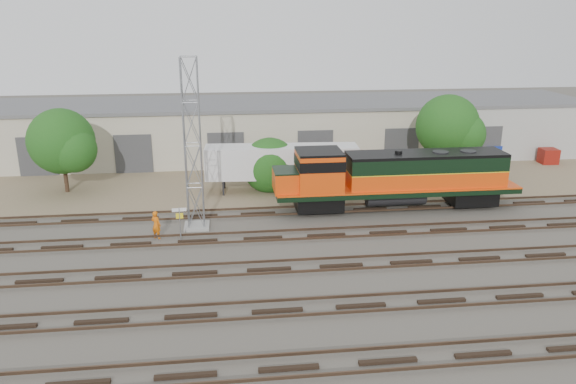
{
  "coord_description": "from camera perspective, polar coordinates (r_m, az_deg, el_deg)",
  "views": [
    {
      "loc": [
        -6.26,
        -30.72,
        13.36
      ],
      "look_at": [
        -2.13,
        4.0,
        2.2
      ],
      "focal_mm": 35.0,
      "sensor_mm": 36.0,
      "label": 1
    }
  ],
  "objects": [
    {
      "name": "warehouse",
      "position": [
        55.11,
        -0.08,
        6.5
      ],
      "size": [
        58.4,
        10.4,
        5.3
      ],
      "color": "#BAB29B",
      "rests_on": "ground"
    },
    {
      "name": "tree_mid",
      "position": [
        44.06,
        -1.54,
        2.52
      ],
      "size": [
        4.62,
        4.4,
        4.4
      ],
      "color": "#382619",
      "rests_on": "ground"
    },
    {
      "name": "tracks",
      "position": [
        31.36,
        5.43,
        -7.43
      ],
      "size": [
        80.0,
        20.4,
        0.28
      ],
      "color": "black",
      "rests_on": "ground"
    },
    {
      "name": "tree_east",
      "position": [
        48.58,
        16.28,
        6.25
      ],
      "size": [
        5.48,
        5.22,
        7.05
      ],
      "color": "#382619",
      "rests_on": "ground"
    },
    {
      "name": "dumpster_blue",
      "position": [
        56.63,
        19.8,
        3.78
      ],
      "size": [
        1.85,
        1.77,
        1.5
      ],
      "primitive_type": "cube",
      "rotation": [
        0.0,
        0.0,
        0.19
      ],
      "color": "navy",
      "rests_on": "ground"
    },
    {
      "name": "dirt_strip",
      "position": [
        48.03,
        0.98,
        1.56
      ],
      "size": [
        80.0,
        16.0,
        0.02
      ],
      "primitive_type": "cube",
      "color": "#726047",
      "rests_on": "ground"
    },
    {
      "name": "tree_west",
      "position": [
        46.06,
        -21.78,
        4.61
      ],
      "size": [
        5.27,
        5.02,
        6.56
      ],
      "color": "#382619",
      "rests_on": "ground"
    },
    {
      "name": "semi_trailer",
      "position": [
        43.59,
        -0.29,
        2.97
      ],
      "size": [
        11.88,
        3.07,
        3.62
      ],
      "rotation": [
        0.0,
        0.0,
        -0.06
      ],
      "color": "silver",
      "rests_on": "ground"
    },
    {
      "name": "sign_post",
      "position": [
        34.81,
        -10.95,
        -2.56
      ],
      "size": [
        0.87,
        0.11,
        2.14
      ],
      "color": "gray",
      "rests_on": "ground"
    },
    {
      "name": "worker",
      "position": [
        35.63,
        -13.25,
        -3.27
      ],
      "size": [
        0.78,
        0.71,
        1.79
      ],
      "primitive_type": "imported",
      "rotation": [
        0.0,
        0.0,
        2.57
      ],
      "color": "#DD610C",
      "rests_on": "ground"
    },
    {
      "name": "locomotive",
      "position": [
        40.09,
        10.6,
        1.51
      ],
      "size": [
        17.34,
        3.04,
        4.17
      ],
      "color": "black",
      "rests_on": "tracks"
    },
    {
      "name": "ground",
      "position": [
        34.07,
        4.38,
        -5.43
      ],
      "size": [
        140.0,
        140.0,
        0.0
      ],
      "primitive_type": "plane",
      "color": "#47423A",
      "rests_on": "ground"
    },
    {
      "name": "dumpster_red",
      "position": [
        57.56,
        24.94,
        3.33
      ],
      "size": [
        1.57,
        1.47,
        1.4
      ],
      "primitive_type": "cube",
      "rotation": [
        0.0,
        0.0,
        -0.05
      ],
      "color": "maroon",
      "rests_on": "ground"
    },
    {
      "name": "signal_tower",
      "position": [
        35.67,
        -9.64,
        4.4
      ],
      "size": [
        1.61,
        1.61,
        10.91
      ],
      "rotation": [
        0.0,
        0.0,
        -0.0
      ],
      "color": "gray",
      "rests_on": "ground"
    }
  ]
}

